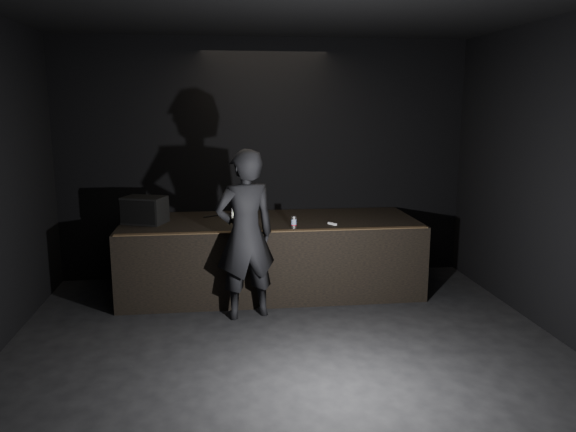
{
  "coord_description": "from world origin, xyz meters",
  "views": [
    {
      "loc": [
        -0.67,
        -4.76,
        2.54
      ],
      "look_at": [
        0.19,
        2.3,
        1.13
      ],
      "focal_mm": 35.0,
      "sensor_mm": 36.0,
      "label": 1
    }
  ],
  "objects_px": {
    "stage_riser": "(270,255)",
    "laptop": "(241,215)",
    "person": "(245,235)",
    "stage_monitor": "(144,210)",
    "beer_can": "(294,222)"
  },
  "relations": [
    {
      "from": "stage_riser",
      "to": "person",
      "type": "relative_size",
      "value": 1.95
    },
    {
      "from": "stage_riser",
      "to": "laptop",
      "type": "distance_m",
      "value": 0.69
    },
    {
      "from": "person",
      "to": "beer_can",
      "type": "bearing_deg",
      "value": -166.62
    },
    {
      "from": "stage_monitor",
      "to": "laptop",
      "type": "xyz_separation_m",
      "value": [
        1.29,
        0.13,
        -0.12
      ]
    },
    {
      "from": "laptop",
      "to": "beer_can",
      "type": "distance_m",
      "value": 0.94
    },
    {
      "from": "stage_monitor",
      "to": "beer_can",
      "type": "height_order",
      "value": "stage_monitor"
    },
    {
      "from": "laptop",
      "to": "beer_can",
      "type": "relative_size",
      "value": 2.27
    },
    {
      "from": "laptop",
      "to": "stage_riser",
      "type": "bearing_deg",
      "value": -2.74
    },
    {
      "from": "laptop",
      "to": "person",
      "type": "distance_m",
      "value": 1.07
    },
    {
      "from": "stage_monitor",
      "to": "person",
      "type": "relative_size",
      "value": 0.31
    },
    {
      "from": "person",
      "to": "stage_monitor",
      "type": "bearing_deg",
      "value": -53.79
    },
    {
      "from": "stage_riser",
      "to": "laptop",
      "type": "relative_size",
      "value": 11.19
    },
    {
      "from": "person",
      "to": "stage_riser",
      "type": "bearing_deg",
      "value": -129.55
    },
    {
      "from": "person",
      "to": "laptop",
      "type": "bearing_deg",
      "value": -107.4
    },
    {
      "from": "laptop",
      "to": "beer_can",
      "type": "height_order",
      "value": "laptop"
    }
  ]
}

